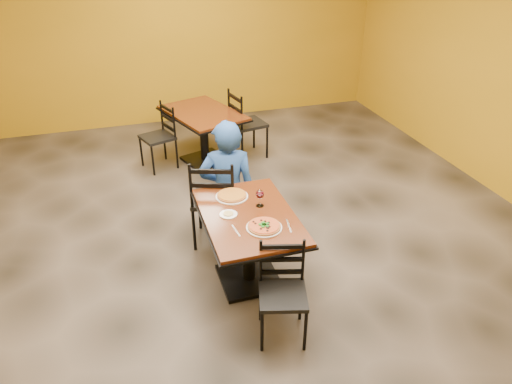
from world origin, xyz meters
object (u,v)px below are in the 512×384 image
object	(u,v)px
chair_second_right	(248,124)
diner	(227,175)
chair_main_near	(283,296)
table_second	(203,125)
pizza_main	(264,226)
side_plate	(228,214)
wine_glass	(260,197)
table_main	(249,232)
plate_far	(232,196)
pizza_far	(232,195)
chair_main_far	(215,199)
plate_main	(264,228)
chair_second_left	(157,138)

from	to	relation	value
chair_second_right	diner	world-z (taller)	diner
chair_main_near	diner	distance (m)	1.77
table_second	pizza_main	world-z (taller)	pizza_main
side_plate	wine_glass	bearing A→B (deg)	11.64
table_second	side_plate	size ratio (longest dim) A/B	8.95
table_main	plate_far	distance (m)	0.40
pizza_far	table_second	bearing A→B (deg)	84.96
chair_main_near	chair_second_right	world-z (taller)	chair_second_right
diner	table_main	bearing A→B (deg)	98.77
table_second	plate_far	xyz separation A→B (m)	(-0.21, -2.38, 0.20)
table_main	diner	bearing A→B (deg)	86.99
diner	wine_glass	distance (m)	0.93
side_plate	pizza_far	bearing A→B (deg)	69.83
chair_main_near	chair_main_far	size ratio (longest dim) A/B	0.84
diner	side_plate	bearing A→B (deg)	88.52
table_main	pizza_main	size ratio (longest dim) A/B	4.33
diner	plate_far	xyz separation A→B (m)	(-0.12, -0.66, 0.12)
chair_second_right	plate_main	distance (m)	3.08
chair_second_right	plate_far	size ratio (longest dim) A/B	3.19
chair_main_far	side_plate	xyz separation A→B (m)	(-0.03, -0.72, 0.25)
chair_main_near	side_plate	xyz separation A→B (m)	(-0.24, 0.80, 0.33)
diner	chair_main_near	bearing A→B (deg)	102.06
side_plate	wine_glass	world-z (taller)	wine_glass
chair_main_far	plate_main	size ratio (longest dim) A/B	3.25
plate_far	side_plate	world-z (taller)	same
diner	pizza_far	world-z (taller)	diner
plate_main	chair_main_near	bearing A→B (deg)	-90.40
plate_far	chair_main_far	bearing A→B (deg)	100.48
table_second	wine_glass	size ratio (longest dim) A/B	7.96
table_main	chair_main_far	size ratio (longest dim) A/B	1.22
diner	plate_main	distance (m)	1.26
chair_second_right	table_main	bearing A→B (deg)	152.55
table_main	chair_main_far	bearing A→B (deg)	100.47
table_main	diner	world-z (taller)	diner
chair_second_left	diner	bearing A→B (deg)	-1.46
side_plate	wine_glass	xyz separation A→B (m)	(0.31, 0.06, 0.08)
table_main	table_second	world-z (taller)	same
table_main	side_plate	size ratio (longest dim) A/B	7.69
pizza_far	wine_glass	xyz separation A→B (m)	(0.20, -0.23, 0.07)
chair_main_near	pizza_main	world-z (taller)	chair_main_near
chair_second_left	wine_glass	xyz separation A→B (m)	(0.64, -2.62, 0.40)
chair_second_left	pizza_main	bearing A→B (deg)	-8.58
table_main	plate_main	bearing A→B (deg)	-75.32
chair_main_far	side_plate	bearing A→B (deg)	106.67
pizza_main	pizza_far	xyz separation A→B (m)	(-0.13, 0.59, 0.00)
plate_far	pizza_far	xyz separation A→B (m)	(-0.00, -0.00, 0.02)
chair_second_left	chair_main_near	bearing A→B (deg)	-10.17
chair_second_right	chair_main_far	bearing A→B (deg)	143.27
plate_far	wine_glass	size ratio (longest dim) A/B	1.72
plate_main	chair_main_far	bearing A→B (deg)	101.51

